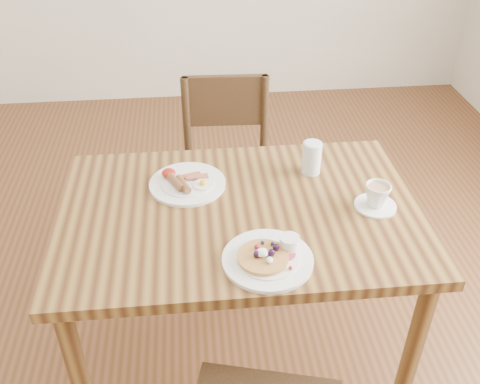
{
  "coord_description": "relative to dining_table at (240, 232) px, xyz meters",
  "views": [
    {
      "loc": [
        -0.14,
        -1.41,
        1.83
      ],
      "look_at": [
        0.0,
        0.0,
        0.82
      ],
      "focal_mm": 40.0,
      "sensor_mm": 36.0,
      "label": 1
    }
  ],
  "objects": [
    {
      "name": "chair_far",
      "position": [
        0.01,
        0.67,
        -0.16
      ],
      "size": [
        0.44,
        0.44,
        0.88
      ],
      "rotation": [
        0.0,
        0.0,
        3.1
      ],
      "color": "#3F2717",
      "rests_on": "ground"
    },
    {
      "name": "water_glass",
      "position": [
        0.28,
        0.2,
        0.16
      ],
      "size": [
        0.07,
        0.07,
        0.12
      ],
      "primitive_type": "cylinder",
      "color": "silver",
      "rests_on": "dining_table"
    },
    {
      "name": "dining_table",
      "position": [
        0.0,
        0.0,
        0.0
      ],
      "size": [
        1.2,
        0.8,
        0.75
      ],
      "color": "brown",
      "rests_on": "ground"
    },
    {
      "name": "pancake_plate",
      "position": [
        0.06,
        -0.26,
        0.11
      ],
      "size": [
        0.27,
        0.27,
        0.06
      ],
      "color": "white",
      "rests_on": "dining_table"
    },
    {
      "name": "breakfast_plate",
      "position": [
        -0.18,
        0.16,
        0.11
      ],
      "size": [
        0.27,
        0.27,
        0.04
      ],
      "color": "white",
      "rests_on": "dining_table"
    },
    {
      "name": "teacup_saucer",
      "position": [
        0.45,
        -0.03,
        0.14
      ],
      "size": [
        0.14,
        0.14,
        0.09
      ],
      "color": "white",
      "rests_on": "dining_table"
    },
    {
      "name": "ground",
      "position": [
        0.0,
        0.0,
        -0.65
      ],
      "size": [
        5.0,
        5.0,
        0.0
      ],
      "primitive_type": "plane",
      "color": "#4F3216",
      "rests_on": "ground"
    }
  ]
}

